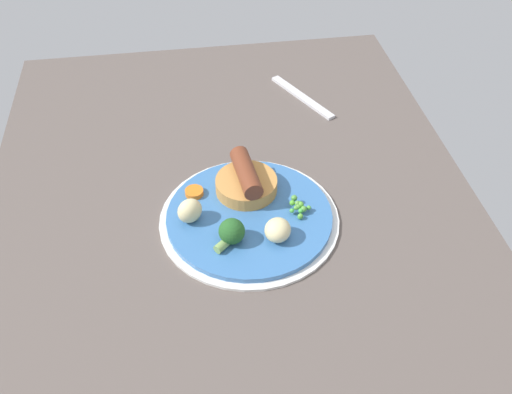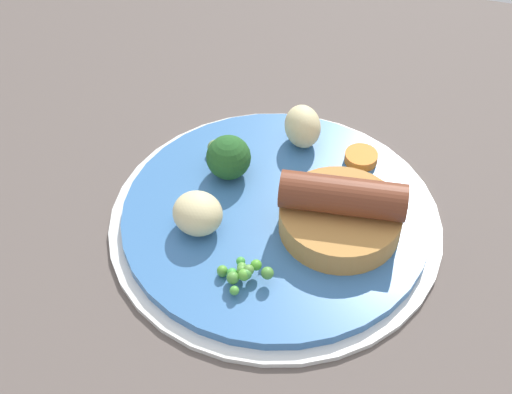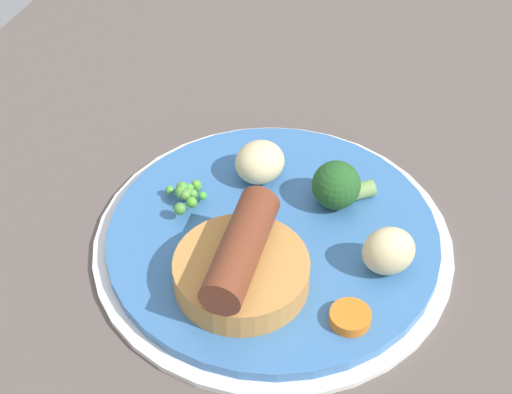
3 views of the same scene
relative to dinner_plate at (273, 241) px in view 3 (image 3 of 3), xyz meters
The scene contains 8 objects.
dining_table 3.23cm from the dinner_plate, 121.65° to the right, with size 110.00×80.00×3.00cm, color #564C47.
dinner_plate is the anchor object (origin of this frame).
sausage_pudding 6.17cm from the dinner_plate, behind, with size 10.24×10.00×5.33cm.
pea_pile 7.95cm from the dinner_plate, 85.20° to the left, with size 4.20×3.49×1.75cm.
broccoli_floret_near 6.82cm from the dinner_plate, 33.23° to the right, with size 4.67×4.93×3.94cm.
potato_chunk_0 9.54cm from the dinner_plate, 90.61° to the right, with size 3.95×3.22×3.94cm, color beige.
potato_chunk_2 7.07cm from the dinner_plate, 31.38° to the left, with size 3.92×4.21×3.37cm, color beige.
carrot_slice_0 10.09cm from the dinner_plate, 125.52° to the right, with size 2.97×2.97×0.88cm, color orange.
Camera 3 is at (-41.47, -14.13, 52.85)cm, focal length 60.00 mm.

